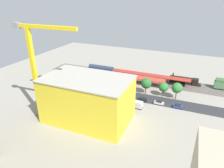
{
  "coord_description": "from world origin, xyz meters",
  "views": [
    {
      "loc": [
        -31.79,
        88.74,
        45.89
      ],
      "look_at": [
        5.59,
        2.35,
        4.52
      ],
      "focal_mm": 32.91,
      "sensor_mm": 36.0,
      "label": 1
    }
  ],
  "objects": [
    {
      "name": "street_tree_3",
      "position": [
        -10.52,
        -2.91,
        5.56
      ],
      "size": [
        5.24,
        5.24,
        8.19
      ],
      "color": "brown",
      "rests_on": "ground"
    },
    {
      "name": "freight_coach_far",
      "position": [
        21.48,
        -17.52,
        3.2
      ],
      "size": [
        16.32,
        3.14,
        6.08
      ],
      "color": "black",
      "rests_on": "ground"
    },
    {
      "name": "street_tree_0",
      "position": [
        13.89,
        -2.94,
        4.75
      ],
      "size": [
        5.96,
        5.96,
        7.74
      ],
      "color": "brown",
      "rests_on": "ground"
    },
    {
      "name": "track_rails",
      "position": [
        0.0,
        -20.63,
        0.18
      ],
      "size": [
        111.51,
        8.58,
        0.12
      ],
      "color": "#9E9EA8",
      "rests_on": "ground"
    },
    {
      "name": "street_tree_1",
      "position": [
        -18.97,
        -3.35,
        4.9
      ],
      "size": [
        4.66,
        4.66,
        7.27
      ],
      "color": "brown",
      "rests_on": "ground"
    },
    {
      "name": "box_truck_0",
      "position": [
        1.9,
        12.11,
        1.73
      ],
      "size": [
        9.52,
        3.3,
        3.55
      ],
      "color": "black",
      "rests_on": "ground"
    },
    {
      "name": "street_asphalt",
      "position": [
        0.0,
        2.34,
        0.0
      ],
      "size": [
        111.57,
        9.8,
        0.01
      ],
      "primitive_type": "cube",
      "rotation": [
        0.0,
        0.0,
        0.01
      ],
      "color": "#2D2D33",
      "rests_on": "ground"
    },
    {
      "name": "parked_car_3",
      "position": [
        -3.8,
        5.48,
        0.77
      ],
      "size": [
        4.7,
        1.81,
        1.71
      ],
      "color": "black",
      "rests_on": "ground"
    },
    {
      "name": "street_tree_2",
      "position": [
        -25.14,
        -3.24,
        5.63
      ],
      "size": [
        4.98,
        4.98,
        8.14
      ],
      "color": "brown",
      "rests_on": "ground"
    },
    {
      "name": "parked_car_1",
      "position": [
        -18.95,
        5.49,
        0.78
      ],
      "size": [
        4.49,
        1.9,
        1.73
      ],
      "color": "black",
      "rests_on": "ground"
    },
    {
      "name": "platform_canopy_near",
      "position": [
        13.12,
        -12.72,
        3.83
      ],
      "size": [
        62.66,
        5.43,
        4.08
      ],
      "color": "#C63D2D",
      "rests_on": "ground"
    },
    {
      "name": "platform_canopy_far",
      "position": [
        -4.72,
        -19.46,
        3.7
      ],
      "size": [
        51.85,
        4.82,
        3.93
      ],
      "color": "#A82D23",
      "rests_on": "ground"
    },
    {
      "name": "traffic_light",
      "position": [
        25.46,
        -2.63,
        4.32
      ],
      "size": [
        0.5,
        0.36,
        6.51
      ],
      "color": "#333333",
      "rests_on": "ground"
    },
    {
      "name": "parked_car_2",
      "position": [
        -11.19,
        5.37,
        0.8
      ],
      "size": [
        4.24,
        1.92,
        1.81
      ],
      "color": "black",
      "rests_on": "ground"
    },
    {
      "name": "parked_car_0",
      "position": [
        -27.28,
        5.43,
        0.77
      ],
      "size": [
        4.09,
        2.0,
        1.73
      ],
      "color": "black",
      "rests_on": "ground"
    },
    {
      "name": "tower_crane",
      "position": [
        22.67,
        33.14,
        21.63
      ],
      "size": [
        25.79,
        3.6,
        36.77
      ],
      "color": "gray",
      "rests_on": "ground"
    },
    {
      "name": "box_truck_2",
      "position": [
        -8.86,
        12.46,
        1.57
      ],
      "size": [
        8.86,
        2.81,
        3.22
      ],
      "color": "black",
      "rests_on": "ground"
    },
    {
      "name": "rail_bed",
      "position": [
        0.0,
        -20.63,
        0.0
      ],
      "size": [
        111.61,
        15.02,
        0.01
      ],
      "primitive_type": "cube",
      "rotation": [
        0.0,
        0.0,
        0.01
      ],
      "color": "#5B544C",
      "rests_on": "ground"
    },
    {
      "name": "ground_plane",
      "position": [
        0.0,
        0.0,
        0.0
      ],
      "size": [
        178.42,
        178.42,
        0.0
      ],
      "primitive_type": "plane",
      "color": "gray",
      "rests_on": "ground"
    },
    {
      "name": "box_truck_1",
      "position": [
        12.02,
        12.84,
        1.76
      ],
      "size": [
        8.61,
        2.86,
        3.6
      ],
      "color": "black",
      "rests_on": "ground"
    },
    {
      "name": "locomotive",
      "position": [
        -27.46,
        -23.74,
        1.93
      ],
      "size": [
        16.64,
        3.16,
        5.34
      ],
      "color": "black",
      "rests_on": "ground"
    },
    {
      "name": "parked_car_4",
      "position": [
        3.48,
        5.82,
        0.74
      ],
      "size": [
        4.56,
        1.77,
        1.67
      ],
      "color": "black",
      "rests_on": "ground"
    },
    {
      "name": "construction_roof_slab",
      "position": [
        4.52,
        28.43,
        17.44
      ],
      "size": [
        33.03,
        20.59,
        0.4
      ],
      "primitive_type": "cube",
      "rotation": [
        0.0,
        0.0,
        0.01
      ],
      "color": "#ADA89E",
      "rests_on": "construction_building"
    },
    {
      "name": "construction_building",
      "position": [
        4.52,
        28.43,
        8.62
      ],
      "size": [
        32.43,
        19.98,
        17.24
      ],
      "primitive_type": "cube",
      "rotation": [
        0.0,
        0.0,
        0.01
      ],
      "color": "yellow",
      "rests_on": "ground"
    }
  ]
}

